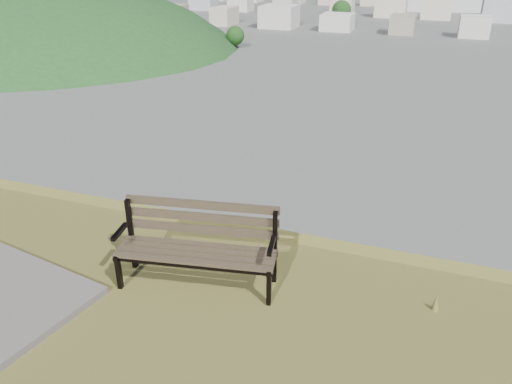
% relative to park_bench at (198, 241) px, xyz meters
% --- Properties ---
extents(park_bench, '(1.89, 0.89, 0.95)m').
position_rel_park_bench_xyz_m(park_bench, '(0.00, 0.00, 0.00)').
color(park_bench, '#3F3424').
rests_on(park_bench, hilltop_mesa).
extents(green_wooded_hill, '(182.01, 145.61, 91.00)m').
position_rel_park_bench_xyz_m(green_wooded_hill, '(-134.58, 128.79, -25.40)').
color(green_wooded_hill, '#163C17').
rests_on(green_wooded_hill, ground).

